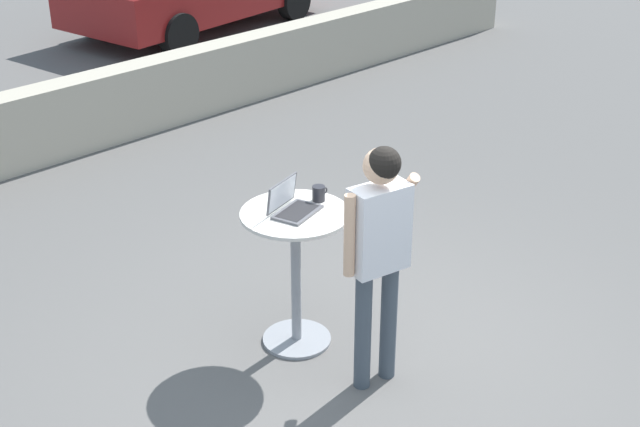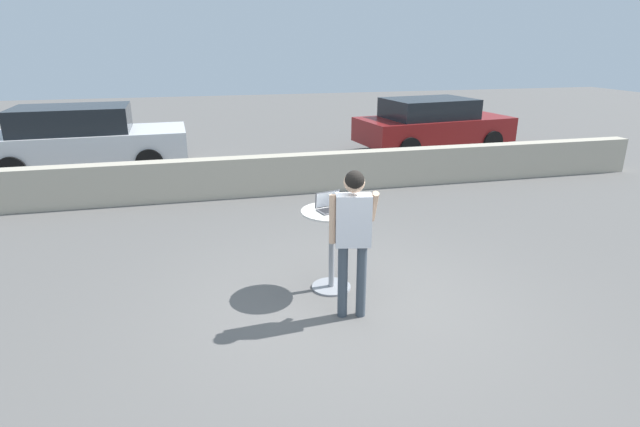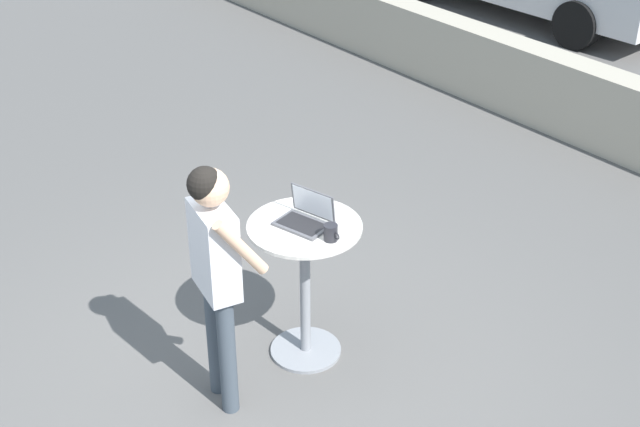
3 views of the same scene
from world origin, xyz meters
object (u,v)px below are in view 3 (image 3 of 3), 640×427
cafe_table (305,271)px  standing_person (215,260)px  laptop (306,217)px  coffee_mug (331,233)px

cafe_table → standing_person: size_ratio=0.61×
laptop → cafe_table: bearing=-60.4°
cafe_table → laptop: 0.40m
cafe_table → standing_person: 0.81m
cafe_table → coffee_mug: (0.24, 0.02, 0.41)m
cafe_table → coffee_mug: 0.48m
laptop → standing_person: bearing=-85.5°
cafe_table → coffee_mug: size_ratio=8.02×
cafe_table → laptop: size_ratio=2.67×
cafe_table → laptop: bearing=119.6°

